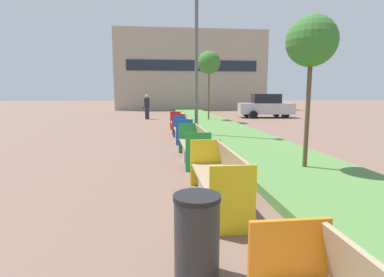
{
  "coord_description": "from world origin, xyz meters",
  "views": [
    {
      "loc": [
        -0.05,
        2.3,
        1.84
      ],
      "look_at": [
        0.9,
        10.6,
        0.6
      ],
      "focal_mm": 28.0,
      "sensor_mm": 36.0,
      "label": 1
    }
  ],
  "objects_px": {
    "bench_blue_frame": "(183,132)",
    "bench_red_frame": "(178,124)",
    "bench_yellow_frame": "(218,183)",
    "pedestrian_walking": "(147,107)",
    "sapling_tree_near": "(311,42)",
    "bench_green_frame": "(194,147)",
    "street_lamp_post": "(196,38)",
    "parked_car_distant": "(266,106)",
    "sapling_tree_far": "(209,63)",
    "litter_bin": "(197,236)"
  },
  "relations": [
    {
      "from": "bench_red_frame",
      "to": "pedestrian_walking",
      "type": "relative_size",
      "value": 1.13
    },
    {
      "from": "bench_blue_frame",
      "to": "street_lamp_post",
      "type": "xyz_separation_m",
      "value": [
        0.61,
        0.66,
        3.72
      ]
    },
    {
      "from": "bench_red_frame",
      "to": "street_lamp_post",
      "type": "relative_size",
      "value": 0.28
    },
    {
      "from": "bench_red_frame",
      "to": "sapling_tree_far",
      "type": "bearing_deg",
      "value": 64.82
    },
    {
      "from": "bench_red_frame",
      "to": "sapling_tree_near",
      "type": "relative_size",
      "value": 0.58
    },
    {
      "from": "street_lamp_post",
      "to": "pedestrian_walking",
      "type": "distance_m",
      "value": 10.89
    },
    {
      "from": "bench_yellow_frame",
      "to": "bench_red_frame",
      "type": "relative_size",
      "value": 1.1
    },
    {
      "from": "bench_yellow_frame",
      "to": "bench_blue_frame",
      "type": "bearing_deg",
      "value": 90.02
    },
    {
      "from": "bench_blue_frame",
      "to": "pedestrian_walking",
      "type": "bearing_deg",
      "value": 99.4
    },
    {
      "from": "bench_blue_frame",
      "to": "bench_red_frame",
      "type": "distance_m",
      "value": 2.89
    },
    {
      "from": "pedestrian_walking",
      "to": "bench_blue_frame",
      "type": "bearing_deg",
      "value": -80.6
    },
    {
      "from": "sapling_tree_near",
      "to": "sapling_tree_far",
      "type": "distance_m",
      "value": 13.29
    },
    {
      "from": "sapling_tree_far",
      "to": "pedestrian_walking",
      "type": "xyz_separation_m",
      "value": [
        -4.16,
        2.86,
        -2.92
      ]
    },
    {
      "from": "litter_bin",
      "to": "pedestrian_walking",
      "type": "height_order",
      "value": "pedestrian_walking"
    },
    {
      "from": "litter_bin",
      "to": "street_lamp_post",
      "type": "xyz_separation_m",
      "value": [
        1.23,
        9.6,
        3.65
      ]
    },
    {
      "from": "street_lamp_post",
      "to": "bench_green_frame",
      "type": "bearing_deg",
      "value": -98.08
    },
    {
      "from": "bench_yellow_frame",
      "to": "street_lamp_post",
      "type": "height_order",
      "value": "street_lamp_post"
    },
    {
      "from": "street_lamp_post",
      "to": "sapling_tree_far",
      "type": "xyz_separation_m",
      "value": [
        1.76,
        7.28,
        -0.23
      ]
    },
    {
      "from": "bench_green_frame",
      "to": "bench_red_frame",
      "type": "relative_size",
      "value": 1.16
    },
    {
      "from": "litter_bin",
      "to": "sapling_tree_near",
      "type": "bearing_deg",
      "value": 50.47
    },
    {
      "from": "litter_bin",
      "to": "sapling_tree_far",
      "type": "xyz_separation_m",
      "value": [
        2.99,
        16.88,
        3.42
      ]
    },
    {
      "from": "street_lamp_post",
      "to": "parked_car_distant",
      "type": "xyz_separation_m",
      "value": [
        6.88,
        10.53,
        -3.17
      ]
    },
    {
      "from": "sapling_tree_far",
      "to": "sapling_tree_near",
      "type": "bearing_deg",
      "value": -90.0
    },
    {
      "from": "sapling_tree_near",
      "to": "sapling_tree_far",
      "type": "relative_size",
      "value": 0.77
    },
    {
      "from": "bench_blue_frame",
      "to": "bench_green_frame",
      "type": "bearing_deg",
      "value": -89.93
    },
    {
      "from": "litter_bin",
      "to": "street_lamp_post",
      "type": "bearing_deg",
      "value": 82.71
    },
    {
      "from": "bench_green_frame",
      "to": "bench_yellow_frame",
      "type": "bearing_deg",
      "value": -90.02
    },
    {
      "from": "bench_yellow_frame",
      "to": "sapling_tree_far",
      "type": "distance_m",
      "value": 15.52
    },
    {
      "from": "bench_blue_frame",
      "to": "pedestrian_walking",
      "type": "distance_m",
      "value": 10.96
    },
    {
      "from": "litter_bin",
      "to": "sapling_tree_far",
      "type": "bearing_deg",
      "value": 79.95
    },
    {
      "from": "bench_yellow_frame",
      "to": "sapling_tree_near",
      "type": "height_order",
      "value": "sapling_tree_near"
    },
    {
      "from": "sapling_tree_far",
      "to": "street_lamp_post",
      "type": "bearing_deg",
      "value": -103.61
    },
    {
      "from": "bench_yellow_frame",
      "to": "litter_bin",
      "type": "height_order",
      "value": "bench_yellow_frame"
    },
    {
      "from": "litter_bin",
      "to": "street_lamp_post",
      "type": "distance_m",
      "value": 10.35
    },
    {
      "from": "street_lamp_post",
      "to": "sapling_tree_near",
      "type": "distance_m",
      "value": 6.33
    },
    {
      "from": "bench_blue_frame",
      "to": "street_lamp_post",
      "type": "relative_size",
      "value": 0.27
    },
    {
      "from": "bench_blue_frame",
      "to": "sapling_tree_near",
      "type": "relative_size",
      "value": 0.57
    },
    {
      "from": "bench_yellow_frame",
      "to": "sapling_tree_far",
      "type": "height_order",
      "value": "sapling_tree_far"
    },
    {
      "from": "bench_red_frame",
      "to": "parked_car_distant",
      "type": "distance_m",
      "value": 11.2
    },
    {
      "from": "bench_red_frame",
      "to": "pedestrian_walking",
      "type": "height_order",
      "value": "pedestrian_walking"
    },
    {
      "from": "bench_blue_frame",
      "to": "sapling_tree_far",
      "type": "bearing_deg",
      "value": 73.34
    },
    {
      "from": "pedestrian_walking",
      "to": "bench_green_frame",
      "type": "bearing_deg",
      "value": -82.92
    },
    {
      "from": "bench_green_frame",
      "to": "bench_red_frame",
      "type": "height_order",
      "value": "same"
    },
    {
      "from": "litter_bin",
      "to": "bench_red_frame",
      "type": "bearing_deg",
      "value": 87.02
    },
    {
      "from": "bench_blue_frame",
      "to": "sapling_tree_near",
      "type": "bearing_deg",
      "value": -65.92
    },
    {
      "from": "sapling_tree_far",
      "to": "bench_yellow_frame",
      "type": "bearing_deg",
      "value": -99.03
    },
    {
      "from": "pedestrian_walking",
      "to": "street_lamp_post",
      "type": "bearing_deg",
      "value": -76.68
    },
    {
      "from": "bench_green_frame",
      "to": "pedestrian_walking",
      "type": "height_order",
      "value": "pedestrian_walking"
    },
    {
      "from": "bench_blue_frame",
      "to": "sapling_tree_near",
      "type": "xyz_separation_m",
      "value": [
        2.38,
        -5.32,
        2.59
      ]
    },
    {
      "from": "sapling_tree_far",
      "to": "parked_car_distant",
      "type": "distance_m",
      "value": 6.74
    }
  ]
}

